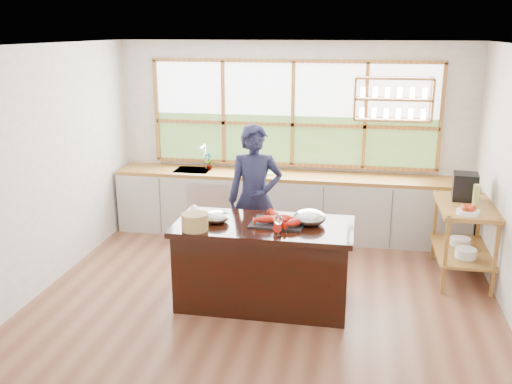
% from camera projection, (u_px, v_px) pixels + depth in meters
% --- Properties ---
extents(ground_plane, '(5.00, 5.00, 0.00)m').
position_uv_depth(ground_plane, '(266.00, 294.00, 6.35)').
color(ground_plane, brown).
extents(room_shell, '(5.02, 4.52, 2.71)m').
position_uv_depth(room_shell, '(277.00, 131.00, 6.35)').
color(room_shell, white).
rests_on(room_shell, ground_plane).
extents(back_counter, '(4.90, 0.63, 0.90)m').
position_uv_depth(back_counter, '(288.00, 205.00, 8.06)').
color(back_counter, '#B7B6AC').
rests_on(back_counter, ground_plane).
extents(right_shelf_unit, '(0.62, 1.10, 0.90)m').
position_uv_depth(right_shelf_unit, '(464.00, 229.00, 6.64)').
color(right_shelf_unit, '#956226').
rests_on(right_shelf_unit, ground_plane).
extents(island, '(1.85, 0.90, 0.90)m').
position_uv_depth(island, '(264.00, 264.00, 6.03)').
color(island, black).
rests_on(island, ground_plane).
extents(cook, '(0.73, 0.55, 1.79)m').
position_uv_depth(cook, '(255.00, 199.00, 6.79)').
color(cook, '#191B36').
rests_on(cook, ground_plane).
extents(potted_plant, '(0.14, 0.10, 0.25)m').
position_uv_depth(potted_plant, '(209.00, 161.00, 8.16)').
color(potted_plant, slate).
rests_on(potted_plant, back_counter).
extents(cutting_board, '(0.46, 0.39, 0.01)m').
position_uv_depth(cutting_board, '(259.00, 172.00, 8.01)').
color(cutting_board, '#70CF4D').
rests_on(cutting_board, back_counter).
extents(espresso_machine, '(0.31, 0.33, 0.32)m').
position_uv_depth(espresso_machine, '(465.00, 187.00, 6.72)').
color(espresso_machine, black).
rests_on(espresso_machine, right_shelf_unit).
extents(wine_bottle, '(0.09, 0.09, 0.30)m').
position_uv_depth(wine_bottle, '(476.00, 198.00, 6.32)').
color(wine_bottle, '#A2AD4C').
rests_on(wine_bottle, right_shelf_unit).
extents(fruit_bowl, '(0.24, 0.24, 0.11)m').
position_uv_depth(fruit_bowl, '(468.00, 211.00, 6.20)').
color(fruit_bowl, white).
rests_on(fruit_bowl, right_shelf_unit).
extents(slate_board, '(0.58, 0.44, 0.02)m').
position_uv_depth(slate_board, '(278.00, 223.00, 5.91)').
color(slate_board, black).
rests_on(slate_board, island).
extents(lobster_pile, '(0.52, 0.48, 0.08)m').
position_uv_depth(lobster_pile, '(280.00, 220.00, 5.86)').
color(lobster_pile, red).
rests_on(lobster_pile, slate_board).
extents(mixing_bowl_left, '(0.27, 0.27, 0.13)m').
position_uv_depth(mixing_bowl_left, '(217.00, 217.00, 5.95)').
color(mixing_bowl_left, '#B4B7BC').
rests_on(mixing_bowl_left, island).
extents(mixing_bowl_right, '(0.34, 0.34, 0.16)m').
position_uv_depth(mixing_bowl_right, '(310.00, 217.00, 5.89)').
color(mixing_bowl_right, '#B4B7BC').
rests_on(mixing_bowl_right, island).
extents(wine_glass, '(0.08, 0.08, 0.22)m').
position_uv_depth(wine_glass, '(278.00, 221.00, 5.52)').
color(wine_glass, white).
rests_on(wine_glass, island).
extents(wicker_basket, '(0.27, 0.27, 0.17)m').
position_uv_depth(wicker_basket, '(195.00, 222.00, 5.71)').
color(wicker_basket, tan).
rests_on(wicker_basket, island).
extents(parchment_roll, '(0.20, 0.30, 0.08)m').
position_uv_depth(parchment_roll, '(196.00, 212.00, 6.16)').
color(parchment_roll, silver).
rests_on(parchment_roll, island).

